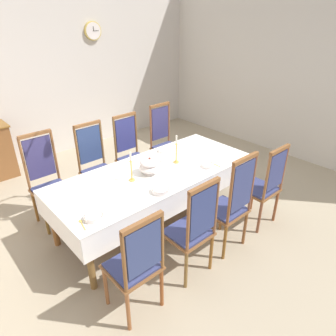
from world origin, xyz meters
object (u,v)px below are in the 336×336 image
chair_south_a (136,264)px  bowl_near_right (94,217)px  bowl_near_left (208,166)px  bowl_far_left (164,150)px  chair_south_b (192,228)px  chair_north_c (131,153)px  spoon_primary (212,163)px  chair_north_a (47,180)px  chair_north_d (165,141)px  dining_table (155,176)px  soup_tureen (150,166)px  chair_south_c (231,203)px  chair_north_b (96,164)px  mounted_clock (93,31)px  candlestick_east (176,152)px  candlestick_west (131,169)px  spoon_secondary (81,222)px  bowl_far_right (160,190)px  chair_south_d (264,185)px

chair_south_a → bowl_near_right: bearing=95.9°
bowl_near_left → bowl_far_left: bearing=98.5°
chair_south_b → chair_north_c: size_ratio=0.98×
chair_north_c → spoon_primary: bearing=106.8°
spoon_primary → chair_south_b: bearing=-147.3°
chair_north_a → bowl_near_right: 1.32m
chair_south_b → bowl_near_right: size_ratio=6.22×
chair_north_a → chair_north_d: chair_north_a is taller
bowl_near_right → dining_table: bearing=18.7°
soup_tureen → chair_south_c: bearing=-67.8°
chair_north_b → mounted_clock: mounted_clock is taller
dining_table → bowl_far_left: size_ratio=15.86×
soup_tureen → candlestick_east: bearing=-0.0°
chair_south_b → bowl_near_left: chair_south_b is taller
dining_table → bowl_near_right: bowl_near_right is taller
bowl_near_left → bowl_near_right: (-1.64, 0.00, 0.01)m
bowl_near_right → bowl_far_left: (1.53, 0.73, -0.01)m
candlestick_west → spoon_secondary: size_ratio=2.08×
chair_south_c → bowl_near_right: (-1.37, 0.59, 0.17)m
chair_south_c → spoon_primary: size_ratio=6.91×
chair_south_b → chair_south_c: bearing=-0.4°
chair_north_b → spoon_secondary: chair_north_b is taller
candlestick_west → bowl_far_left: 0.91m
chair_south_b → candlestick_east: 1.20m
dining_table → chair_north_d: chair_north_d is taller
chair_south_a → soup_tureen: chair_south_a is taller
chair_south_a → spoon_secondary: size_ratio=6.28×
chair_north_b → spoon_primary: (1.00, -1.28, 0.16)m
chair_north_a → bowl_near_right: (-0.06, -1.31, 0.17)m
chair_south_c → chair_north_a: bearing=124.6°
chair_south_c → bowl_far_left: 1.34m
chair_south_c → spoon_secondary: (-1.49, 0.61, 0.15)m
soup_tureen → spoon_primary: (0.77, -0.33, -0.10)m
chair_south_b → chair_north_b: bearing=90.0°
chair_north_b → bowl_far_right: 1.38m
chair_north_d → mounted_clock: (0.01, 2.05, 1.59)m
bowl_far_right → spoon_secondary: (-0.91, 0.08, -0.02)m
mounted_clock → spoon_primary: bearing=-95.4°
bowl_far_right → bowl_near_right: bearing=175.8°
chair_south_a → chair_north_d: (2.00, 1.89, 0.03)m
chair_south_d → candlestick_west: (-1.35, 0.94, 0.33)m
chair_north_b → chair_south_c: bearing=107.8°
chair_south_b → spoon_secondary: 1.08m
dining_table → bowl_near_right: size_ratio=14.00×
bowl_near_right → spoon_secondary: bearing=167.5°
chair_north_c → bowl_near_left: bearing=101.7°
spoon_secondary → mounted_clock: (2.19, 3.33, 1.43)m
candlestick_west → chair_south_d: bearing=-35.0°
chair_north_a → bowl_far_left: bearing=158.5°
chair_north_a → spoon_secondary: bearing=82.1°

